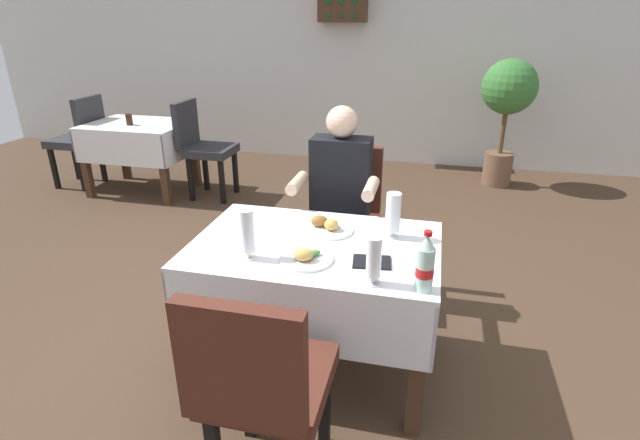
# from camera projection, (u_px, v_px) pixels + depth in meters

# --- Properties ---
(ground_plane) EXTENTS (11.00, 11.00, 0.00)m
(ground_plane) POSITION_uv_depth(u_px,v_px,m) (294.00, 350.00, 2.73)
(ground_plane) COLOR #473323
(back_wall) EXTENTS (11.00, 0.12, 2.99)m
(back_wall) POSITION_uv_depth(u_px,v_px,m) (386.00, 38.00, 5.74)
(back_wall) COLOR silver
(back_wall) RESTS_ON ground
(main_dining_table) EXTENTS (1.19, 0.81, 0.73)m
(main_dining_table) POSITION_uv_depth(u_px,v_px,m) (315.00, 273.00, 2.41)
(main_dining_table) COLOR white
(main_dining_table) RESTS_ON ground
(chair_far_diner_seat) EXTENTS (0.44, 0.50, 0.97)m
(chair_far_diner_seat) POSITION_uv_depth(u_px,v_px,m) (345.00, 215.00, 3.12)
(chair_far_diner_seat) COLOR #4C2319
(chair_far_diner_seat) RESTS_ON ground
(chair_near_camera_side) EXTENTS (0.44, 0.50, 0.97)m
(chair_near_camera_side) POSITION_uv_depth(u_px,v_px,m) (261.00, 382.00, 1.70)
(chair_near_camera_side) COLOR #4C2319
(chair_near_camera_side) RESTS_ON ground
(seated_diner_far) EXTENTS (0.50, 0.46, 1.26)m
(seated_diner_far) POSITION_uv_depth(u_px,v_px,m) (339.00, 197.00, 2.96)
(seated_diner_far) COLOR #282D42
(seated_diner_far) RESTS_ON ground
(plate_near_camera) EXTENTS (0.25, 0.25, 0.07)m
(plate_near_camera) POSITION_uv_depth(u_px,v_px,m) (306.00, 257.00, 2.16)
(plate_near_camera) COLOR white
(plate_near_camera) RESTS_ON main_dining_table
(plate_far_diner) EXTENTS (0.25, 0.25, 0.07)m
(plate_far_diner) POSITION_uv_depth(u_px,v_px,m) (328.00, 226.00, 2.47)
(plate_far_diner) COLOR white
(plate_far_diner) RESTS_ON main_dining_table
(beer_glass_left) EXTENTS (0.07, 0.07, 0.24)m
(beer_glass_left) POSITION_uv_depth(u_px,v_px,m) (248.00, 235.00, 2.15)
(beer_glass_left) COLOR white
(beer_glass_left) RESTS_ON main_dining_table
(beer_glass_middle) EXTENTS (0.07, 0.07, 0.23)m
(beer_glass_middle) POSITION_uv_depth(u_px,v_px,m) (393.00, 216.00, 2.36)
(beer_glass_middle) COLOR white
(beer_glass_middle) RESTS_ON main_dining_table
(beer_glass_right) EXTENTS (0.07, 0.07, 0.21)m
(beer_glass_right) POSITION_uv_depth(u_px,v_px,m) (374.00, 261.00, 1.95)
(beer_glass_right) COLOR white
(beer_glass_right) RESTS_ON main_dining_table
(cola_bottle_primary) EXTENTS (0.07, 0.07, 0.26)m
(cola_bottle_primary) POSITION_uv_depth(u_px,v_px,m) (425.00, 265.00, 1.90)
(cola_bottle_primary) COLOR silver
(cola_bottle_primary) RESTS_ON main_dining_table
(napkin_cutlery_set) EXTENTS (0.18, 0.19, 0.01)m
(napkin_cutlery_set) POSITION_uv_depth(u_px,v_px,m) (372.00, 262.00, 2.15)
(napkin_cutlery_set) COLOR black
(napkin_cutlery_set) RESTS_ON main_dining_table
(background_dining_table) EXTENTS (1.00, 0.76, 0.73)m
(background_dining_table) POSITION_uv_depth(u_px,v_px,m) (139.00, 141.00, 5.00)
(background_dining_table) COLOR white
(background_dining_table) RESTS_ON ground
(background_chair_left) EXTENTS (0.50, 0.44, 0.97)m
(background_chair_left) POSITION_uv_depth(u_px,v_px,m) (80.00, 136.00, 5.15)
(background_chair_left) COLOR #2D2D33
(background_chair_left) RESTS_ON ground
(background_chair_right) EXTENTS (0.50, 0.44, 0.97)m
(background_chair_right) POSITION_uv_depth(u_px,v_px,m) (202.00, 144.00, 4.84)
(background_chair_right) COLOR #2D2D33
(background_chair_right) RESTS_ON ground
(background_table_tumbler) EXTENTS (0.06, 0.06, 0.11)m
(background_table_tumbler) POSITION_uv_depth(u_px,v_px,m) (129.00, 119.00, 4.83)
(background_table_tumbler) COLOR black
(background_table_tumbler) RESTS_ON background_dining_table
(potted_plant_corner) EXTENTS (0.56, 0.56, 1.34)m
(potted_plant_corner) POSITION_uv_depth(u_px,v_px,m) (507.00, 100.00, 5.04)
(potted_plant_corner) COLOR brown
(potted_plant_corner) RESTS_ON ground
(wall_bottle_rack) EXTENTS (0.56, 0.21, 0.42)m
(wall_bottle_rack) POSITION_uv_depth(u_px,v_px,m) (343.00, 3.00, 5.55)
(wall_bottle_rack) COLOR #472D1E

